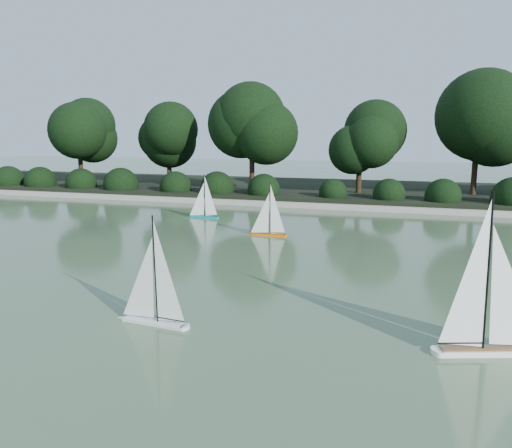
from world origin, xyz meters
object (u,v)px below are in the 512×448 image
(sailboat_white_b, at_px, (499,328))
(sailboat_white_a, at_px, (149,305))
(sailboat_orange, at_px, (266,227))
(sailboat_teal, at_px, (201,210))

(sailboat_white_b, bearing_deg, sailboat_white_a, -174.87)
(sailboat_white_a, relative_size, sailboat_white_b, 0.79)
(sailboat_white_b, relative_size, sailboat_orange, 1.39)
(sailboat_teal, bearing_deg, sailboat_white_b, -47.26)
(sailboat_orange, bearing_deg, sailboat_teal, 142.68)
(sailboat_white_b, height_order, sailboat_teal, sailboat_white_b)
(sailboat_white_b, bearing_deg, sailboat_orange, 128.24)
(sailboat_white_a, relative_size, sailboat_orange, 1.10)
(sailboat_white_a, distance_m, sailboat_orange, 5.96)
(sailboat_orange, bearing_deg, sailboat_white_b, -51.76)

